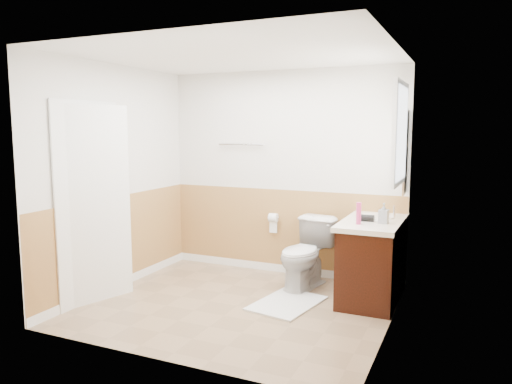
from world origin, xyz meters
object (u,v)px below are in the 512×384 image
at_px(toilet, 305,254).
at_px(bath_mat, 287,303).
at_px(soap_dispenser, 384,213).
at_px(vanity_cabinet, 373,262).
at_px(lotion_bottle, 359,213).

bearing_deg(toilet, bath_mat, -79.62).
xyz_separation_m(toilet, soap_dispenser, (0.88, -0.18, 0.56)).
xyz_separation_m(vanity_cabinet, lotion_bottle, (-0.10, -0.30, 0.56)).
bearing_deg(lotion_bottle, soap_dispenser, 35.00).
xyz_separation_m(vanity_cabinet, soap_dispenser, (0.12, -0.14, 0.55)).
bearing_deg(soap_dispenser, bath_mat, -155.66).
relative_size(bath_mat, soap_dispenser, 3.90).
distance_m(lotion_bottle, soap_dispenser, 0.27).
height_order(toilet, soap_dispenser, soap_dispenser).
xyz_separation_m(bath_mat, soap_dispenser, (0.88, 0.40, 0.94)).
distance_m(bath_mat, soap_dispenser, 1.35).
height_order(bath_mat, soap_dispenser, soap_dispenser).
relative_size(bath_mat, vanity_cabinet, 0.73).
bearing_deg(vanity_cabinet, bath_mat, -144.50).
relative_size(toilet, vanity_cabinet, 0.72).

